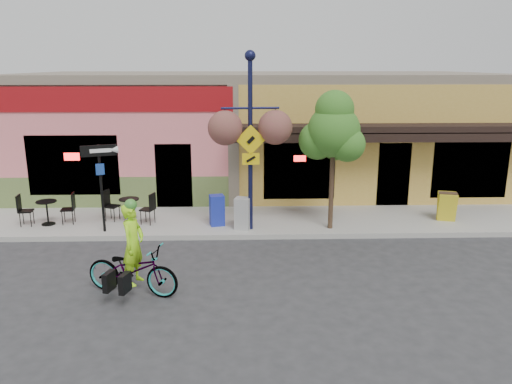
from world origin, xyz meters
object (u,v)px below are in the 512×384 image
(lamp_post, at_px, (250,143))
(street_tree, at_px, (333,160))
(building, at_px, (259,129))
(bicycle, at_px, (133,270))
(newspaper_box_blue, at_px, (217,210))
(newspaper_box_grey, at_px, (243,213))
(one_way_sign, at_px, (101,189))
(cyclist_rider, at_px, (134,255))

(lamp_post, bearing_deg, street_tree, -4.37)
(building, height_order, bicycle, building)
(newspaper_box_blue, relative_size, street_tree, 0.23)
(building, relative_size, newspaper_box_grey, 19.52)
(one_way_sign, xyz_separation_m, newspaper_box_grey, (4.00, 0.12, -0.80))
(building, relative_size, newspaper_box_blue, 19.76)
(bicycle, height_order, newspaper_box_blue, bicycle)
(bicycle, bearing_deg, cyclist_rider, -73.47)
(lamp_post, bearing_deg, one_way_sign, 177.37)
(lamp_post, distance_m, newspaper_box_grey, 2.09)
(bicycle, xyz_separation_m, lamp_post, (2.62, 3.88, 2.14))
(cyclist_rider, bearing_deg, bicycle, 106.53)
(lamp_post, distance_m, street_tree, 2.40)
(bicycle, distance_m, lamp_post, 5.14)
(building, distance_m, newspaper_box_blue, 6.48)
(cyclist_rider, relative_size, street_tree, 0.44)
(cyclist_rider, bearing_deg, building, 0.09)
(bicycle, height_order, one_way_sign, one_way_sign)
(lamp_post, bearing_deg, cyclist_rider, -127.72)
(newspaper_box_blue, distance_m, newspaper_box_grey, 0.85)
(newspaper_box_grey, relative_size, street_tree, 0.23)
(bicycle, distance_m, street_tree, 6.50)
(building, distance_m, lamp_post, 6.49)
(cyclist_rider, xyz_separation_m, lamp_post, (2.57, 3.88, 1.80))
(cyclist_rider, xyz_separation_m, newspaper_box_grey, (2.34, 3.89, -0.27))
(bicycle, relative_size, one_way_sign, 0.83)
(one_way_sign, bearing_deg, street_tree, -18.56)
(cyclist_rider, relative_size, lamp_post, 0.35)
(street_tree, bearing_deg, building, 106.07)
(building, height_order, street_tree, building)
(cyclist_rider, bearing_deg, newspaper_box_blue, -3.75)
(bicycle, height_order, newspaper_box_grey, bicycle)
(building, xyz_separation_m, cyclist_rider, (-3.05, -10.34, -1.36))
(building, relative_size, bicycle, 8.64)
(cyclist_rider, bearing_deg, street_tree, -35.24)
(street_tree, bearing_deg, bicycle, -142.04)
(building, height_order, one_way_sign, building)
(one_way_sign, relative_size, newspaper_box_blue, 2.75)
(building, bearing_deg, newspaper_box_grey, -96.29)
(newspaper_box_grey, height_order, street_tree, street_tree)
(bicycle, bearing_deg, one_way_sign, 39.72)
(bicycle, xyz_separation_m, cyclist_rider, (0.05, 0.00, 0.33))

